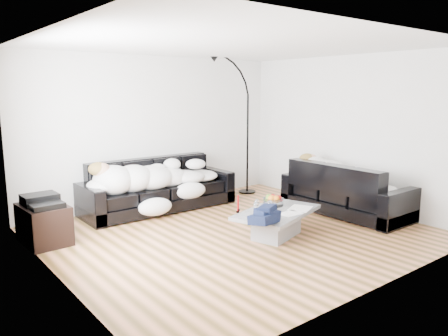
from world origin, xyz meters
TOP-DOWN VIEW (x-y plane):
  - ground at (0.00, 0.00)m, footprint 5.00×5.00m
  - wall_back at (0.00, 2.25)m, footprint 5.00×0.02m
  - wall_left at (-2.50, 0.00)m, footprint 0.02×4.50m
  - wall_right at (2.50, 0.00)m, footprint 0.02×4.50m
  - ceiling at (0.00, 0.00)m, footprint 5.00×5.00m
  - sofa_back at (-0.24, 1.78)m, footprint 2.61×0.90m
  - sofa_right at (2.06, -0.32)m, footprint 0.90×2.09m
  - sleeper_back at (-0.24, 1.73)m, footprint 2.21×0.76m
  - sleeper_right at (2.06, -0.32)m, footprint 0.76×1.80m
  - teal_cushion at (2.00, 0.33)m, footprint 0.42×0.38m
  - coffee_table at (0.33, -0.46)m, footprint 1.45×1.10m
  - fruit_bowl at (0.48, -0.24)m, footprint 0.36×0.36m
  - wine_glass_a at (0.10, -0.31)m, footprint 0.09×0.09m
  - wine_glass_b at (-0.02, -0.42)m, footprint 0.08×0.08m
  - wine_glass_c at (0.17, -0.48)m, footprint 0.09×0.09m
  - candle_left at (-0.16, -0.21)m, footprint 0.05×0.05m
  - candle_right at (-0.09, -0.14)m, footprint 0.04×0.04m
  - newspaper_a at (0.65, -0.59)m, footprint 0.45×0.41m
  - newspaper_b at (0.35, -0.69)m, footprint 0.30×0.21m
  - navy_jacket at (-0.20, -0.75)m, footprint 0.38×0.32m
  - shoes at (1.85, 0.38)m, footprint 0.53×0.47m
  - av_cabinet at (-2.28, 1.27)m, footprint 0.56×0.78m
  - stereo at (-2.28, 1.27)m, footprint 0.45×0.35m
  - floor_lamp at (1.77, 1.81)m, footprint 0.87×0.39m

SIDE VIEW (x-z plane):
  - ground at x=0.00m, z-range 0.00..0.00m
  - shoes at x=1.85m, z-range 0.00..0.10m
  - coffee_table at x=0.33m, z-range 0.00..0.37m
  - av_cabinet at x=-2.28m, z-range 0.00..0.52m
  - newspaper_a at x=0.65m, z-range 0.38..0.38m
  - newspaper_b at x=0.35m, z-range 0.38..0.38m
  - sofa_right at x=2.06m, z-range 0.00..0.85m
  - sofa_back at x=-0.24m, z-range 0.00..0.85m
  - wine_glass_a at x=0.10m, z-range 0.37..0.54m
  - wine_glass_b at x=-0.02m, z-range 0.37..0.54m
  - wine_glass_c at x=0.17m, z-range 0.37..0.55m
  - fruit_bowl at x=0.48m, z-range 0.37..0.55m
  - candle_right at x=-0.09m, z-range 0.37..0.59m
  - candle_left at x=-0.16m, z-range 0.37..0.61m
  - navy_jacket at x=-0.20m, z-range 0.45..0.63m
  - stereo at x=-2.28m, z-range 0.52..0.65m
  - sleeper_right at x=2.06m, z-range 0.42..0.86m
  - sleeper_back at x=-0.24m, z-range 0.42..0.86m
  - teal_cushion at x=2.00m, z-range 0.62..0.82m
  - floor_lamp at x=1.77m, z-range 0.00..2.35m
  - wall_back at x=0.00m, z-range 0.00..2.60m
  - wall_left at x=-2.50m, z-range 0.00..2.60m
  - wall_right at x=2.50m, z-range 0.00..2.60m
  - ceiling at x=0.00m, z-range 2.60..2.60m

